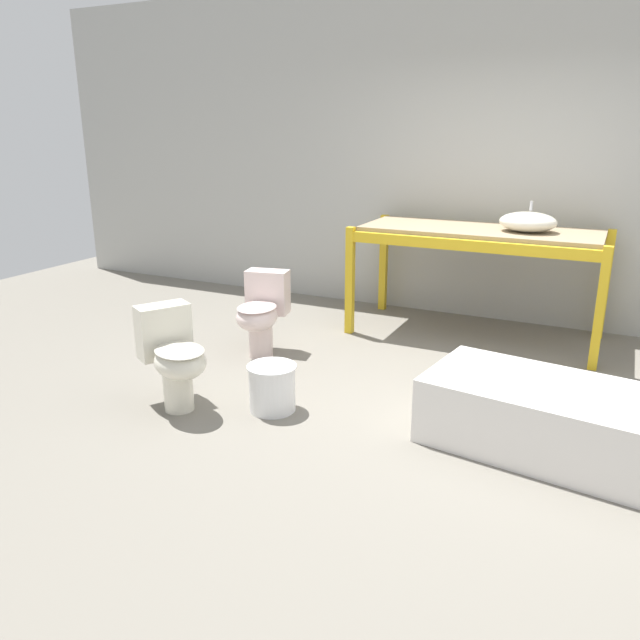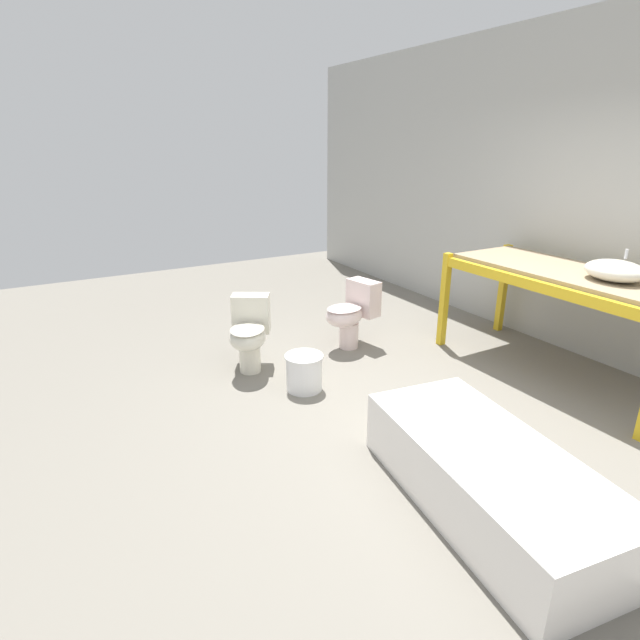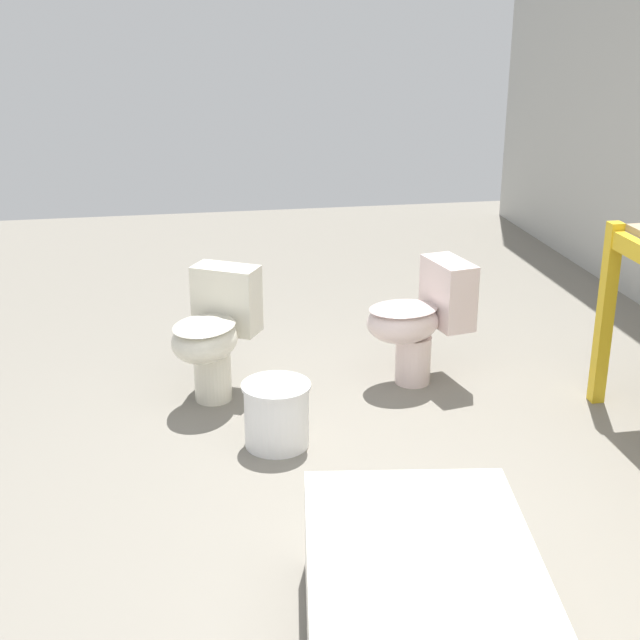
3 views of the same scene
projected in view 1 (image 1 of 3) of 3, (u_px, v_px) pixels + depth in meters
ground_plane at (443, 404)px, 4.34m from camera, size 12.00×12.00×0.00m
warehouse_wall_rear at (518, 154)px, 5.78m from camera, size 10.80×0.08×3.20m
shelving_rack at (479, 242)px, 5.52m from camera, size 2.18×0.95×0.99m
sink_basin at (528, 222)px, 5.27m from camera, size 0.48×0.40×0.25m
bathtub_main at (570, 418)px, 3.60m from camera, size 1.74×0.96×0.41m
toilet_near at (261, 311)px, 5.15m from camera, size 0.45×0.63×0.69m
toilet_far at (174, 355)px, 4.17m from camera, size 0.66×0.58×0.69m
bucket_white at (272, 387)px, 4.20m from camera, size 0.33×0.33×0.32m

